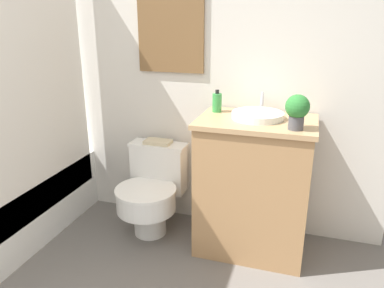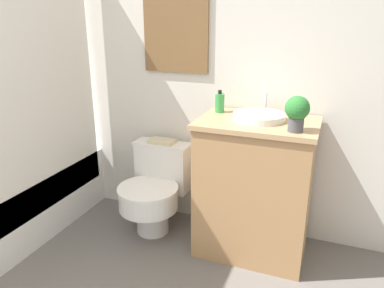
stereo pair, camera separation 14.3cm
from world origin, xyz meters
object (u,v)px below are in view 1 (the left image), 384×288
(sink, at_px, (258,115))
(soap_bottle, at_px, (217,102))
(toilet, at_px, (152,190))
(book_on_tank, at_px, (158,142))
(potted_plant, at_px, (297,110))

(sink, height_order, soap_bottle, soap_bottle)
(toilet, distance_m, soap_bottle, 0.79)
(soap_bottle, relative_size, book_on_tank, 0.76)
(sink, distance_m, potted_plant, 0.30)
(toilet, distance_m, book_on_tank, 0.35)
(toilet, xyz_separation_m, potted_plant, (0.95, -0.15, 0.70))
(soap_bottle, bearing_deg, potted_plant, -26.88)
(sink, distance_m, book_on_tank, 0.78)
(potted_plant, relative_size, book_on_tank, 1.03)
(sink, xyz_separation_m, book_on_tank, (-0.72, 0.12, -0.28))
(potted_plant, bearing_deg, book_on_tank, 163.08)
(sink, relative_size, soap_bottle, 2.42)
(toilet, height_order, book_on_tank, book_on_tank)
(soap_bottle, distance_m, book_on_tank, 0.55)
(potted_plant, distance_m, book_on_tank, 1.06)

